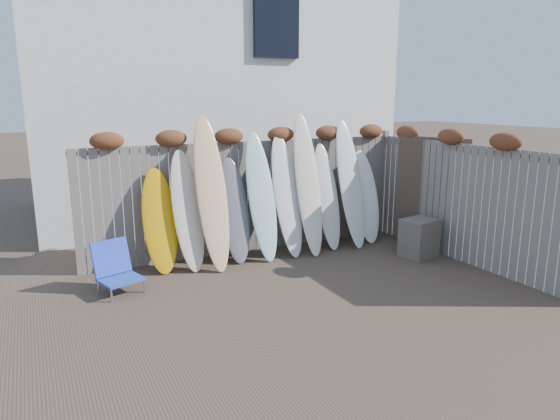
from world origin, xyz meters
name	(u,v)px	position (x,y,z in m)	size (l,w,h in m)	color
ground	(318,295)	(0.00, 0.00, 0.00)	(80.00, 80.00, 0.00)	#493A2D
back_fence	(253,187)	(0.06, 2.39, 1.18)	(6.05, 0.28, 2.24)	slate
right_fence	(464,195)	(2.99, 0.25, 1.14)	(0.28, 4.40, 2.24)	slate
house	(202,79)	(0.50, 6.50, 3.20)	(8.50, 5.50, 6.33)	silver
beach_chair	(116,268)	(-2.53, 1.45, 0.34)	(0.70, 0.73, 0.74)	blue
wooden_crate	(419,238)	(2.51, 0.73, 0.34)	(0.58, 0.48, 0.67)	#493F37
lattice_panel	(431,193)	(3.09, 1.11, 1.03)	(0.06, 1.37, 2.05)	brown
surfboard_0	(160,221)	(-1.73, 2.04, 0.83)	(0.54, 0.07, 1.72)	orange
surfboard_1	(187,211)	(-1.29, 1.96, 0.97)	(0.49, 0.07, 2.01)	beige
surfboard_2	(212,193)	(-0.91, 1.87, 1.24)	(0.50, 0.07, 2.59)	#FFD389
surfboard_3	(234,210)	(-0.47, 2.00, 0.88)	(0.51, 0.07, 1.83)	#5B5D66
surfboard_4	(261,196)	(0.01, 1.94, 1.09)	(0.49, 0.07, 2.27)	#A3CBD3
surfboard_5	(287,195)	(0.51, 1.94, 1.06)	(0.49, 0.07, 2.21)	silver
surfboard_6	(308,184)	(0.90, 1.88, 1.25)	(0.45, 0.07, 2.60)	beige
surfboard_7	(327,196)	(1.36, 1.97, 0.96)	(0.45, 0.07, 2.00)	silver
surfboard_8	(350,183)	(1.84, 1.91, 1.18)	(0.48, 0.07, 2.46)	silver
surfboard_9	(366,197)	(2.26, 1.99, 0.88)	(0.54, 0.07, 1.82)	white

